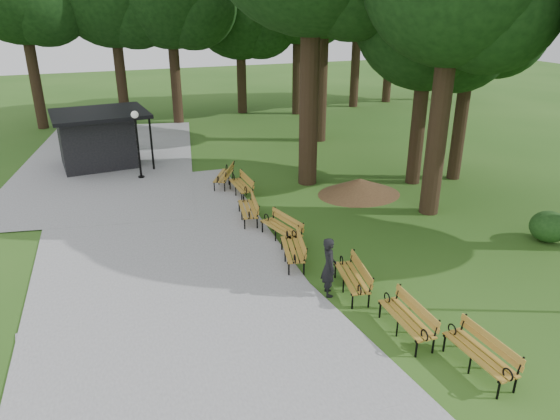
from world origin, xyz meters
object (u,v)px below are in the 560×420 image
object	(u,v)px
dirt_mound	(359,186)
lamp_post	(136,130)
bench_1	(406,319)
bench_5	(248,209)
bench_0	(479,354)
bench_2	(352,278)
lawn_tree_1	(429,15)
bench_3	(292,249)
bench_4	(281,228)
lawn_tree_5	(475,9)
kiosk	(96,139)
bench_7	(224,176)
person	(329,267)
bench_6	(241,186)

from	to	relation	value
dirt_mound	lamp_post	bearing A→B (deg)	147.70
bench_1	bench_5	size ratio (longest dim) A/B	1.00
bench_0	bench_1	distance (m)	1.82
bench_2	lawn_tree_1	size ratio (longest dim) A/B	0.19
lawn_tree_1	bench_3	bearing A→B (deg)	-146.38
bench_1	bench_3	world-z (taller)	same
bench_4	bench_5	xyz separation A→B (m)	(-0.55, 1.98, 0.00)
bench_1	lawn_tree_5	bearing A→B (deg)	138.76
kiosk	dirt_mound	world-z (taller)	kiosk
bench_7	person	bearing A→B (deg)	30.00
lamp_post	lawn_tree_1	xyz separation A→B (m)	(11.09, -4.65, 4.69)
bench_2	lawn_tree_5	bearing A→B (deg)	139.18
bench_5	lawn_tree_5	world-z (taller)	lawn_tree_5
bench_6	lawn_tree_5	world-z (taller)	lawn_tree_5
kiosk	lawn_tree_5	size ratio (longest dim) A/B	0.43
bench_0	bench_6	distance (m)	12.18
bench_6	bench_1	bearing A→B (deg)	4.70
bench_1	person	bearing A→B (deg)	-156.38
bench_7	lawn_tree_5	world-z (taller)	lawn_tree_5
bench_6	lamp_post	bearing A→B (deg)	-136.92
bench_5	bench_6	distance (m)	2.56
bench_3	lawn_tree_5	xyz separation A→B (m)	(9.69, 4.96, 6.65)
bench_0	bench_2	size ratio (longest dim) A/B	1.00
bench_3	bench_7	bearing A→B (deg)	-165.12
lawn_tree_5	bench_1	bearing A→B (deg)	-132.48
bench_5	lawn_tree_1	xyz separation A→B (m)	(7.98, 1.54, 6.44)
dirt_mound	bench_2	bearing A→B (deg)	-119.89
kiosk	bench_7	distance (m)	6.94
person	bench_7	size ratio (longest dim) A/B	0.88
bench_0	bench_4	distance (m)	7.75
bench_1	lawn_tree_1	world-z (taller)	lawn_tree_1
lawn_tree_1	lawn_tree_5	bearing A→B (deg)	-3.51
lamp_post	bench_1	size ratio (longest dim) A/B	1.60
bench_2	lawn_tree_5	size ratio (longest dim) A/B	0.20
dirt_mound	lawn_tree_1	size ratio (longest dim) A/B	0.29
lamp_post	lawn_tree_1	world-z (taller)	lawn_tree_1
bench_2	bench_5	distance (m)	5.81
dirt_mound	bench_5	world-z (taller)	bench_5
dirt_mound	bench_4	world-z (taller)	bench_4
bench_4	bench_5	world-z (taller)	same
kiosk	lamp_post	size ratio (longest dim) A/B	1.38
bench_2	bench_4	xyz separation A→B (m)	(-0.67, 3.70, 0.00)
lamp_post	person	bearing A→B (deg)	-72.57
person	bench_0	xyz separation A→B (m)	(1.68, -3.97, -0.40)
bench_6	bench_7	world-z (taller)	same
kiosk	bench_0	world-z (taller)	kiosk
person	bench_0	bearing A→B (deg)	-146.11
bench_2	person	bearing A→B (deg)	-90.00
kiosk	bench_7	world-z (taller)	kiosk
dirt_mound	bench_7	distance (m)	5.77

